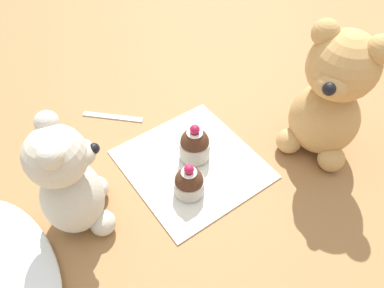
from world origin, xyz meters
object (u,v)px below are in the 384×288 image
teddy_bear_tan (331,98)px  cupcake_near_tan_bear (195,145)px  teddy_bear_cream (69,183)px  teaspoon (113,116)px  cupcake_near_cream_bear (189,182)px

teddy_bear_tan → cupcake_near_tan_bear: teddy_bear_tan is taller
teddy_bear_cream → teaspoon: (0.18, -0.15, -0.09)m
teddy_bear_cream → teaspoon: size_ratio=1.64×
teddy_bear_tan → cupcake_near_cream_bear: (0.05, 0.25, -0.09)m
teddy_bear_cream → teddy_bear_tan: size_ratio=0.82×
teddy_bear_cream → teaspoon: teddy_bear_cream is taller
teddy_bear_tan → cupcake_near_tan_bear: bearing=-140.7°
teddy_bear_cream → teddy_bear_tan: teddy_bear_tan is taller
teddy_bear_tan → teaspoon: size_ratio=1.99×
teaspoon → cupcake_near_tan_bear: bearing=156.8°
teddy_bear_cream → teaspoon: bearing=-21.8°
teddy_bear_tan → cupcake_near_tan_bear: size_ratio=3.26×
teddy_bear_cream → teddy_bear_tan: bearing=-87.4°
teddy_bear_tan → teddy_bear_cream: bearing=-127.1°
cupcake_near_tan_bear → teddy_bear_tan: bearing=-118.9°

